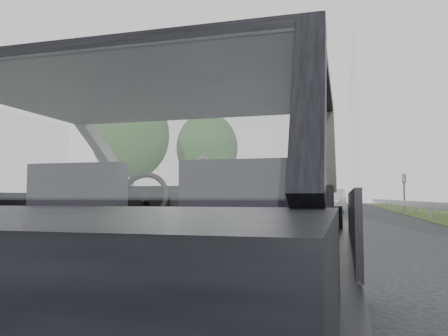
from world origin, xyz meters
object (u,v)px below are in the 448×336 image
Objects in this scene: subject_car at (182,234)px; highway_sign at (404,193)px; cat at (235,175)px; other_car at (329,201)px.

highway_sign reaches higher than subject_car.
other_car reaches higher than cat.
cat is 0.22× the size of highway_sign.
highway_sign is (4.42, 26.78, 0.13)m from cat.
other_car is 6.30m from highway_sign.
subject_car is at bearing -84.51° from other_car.
subject_car is 1.66× the size of highway_sign.
other_car is (0.05, 23.06, -0.02)m from subject_car.
subject_car is 7.68× the size of cat.
highway_sign is at bearing 80.57° from subject_car.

